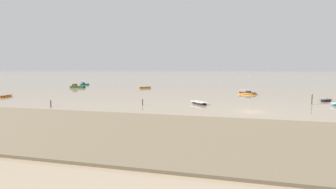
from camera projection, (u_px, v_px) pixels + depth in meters
name	position (u px, v px, depth m)	size (l,w,h in m)	color
ground_plane	(252.00, 112.00, 44.29)	(800.00, 800.00, 0.00)	tan
sailboat_moored_0	(247.00, 93.00, 71.24)	(5.13, 2.68, 5.50)	orange
rowboat_moored_1	(326.00, 100.00, 57.42)	(3.19, 3.39, 0.55)	black
motorboat_moored_0	(75.00, 87.00, 93.12)	(5.44, 2.29, 2.01)	#23602D
rowboat_moored_2	(145.00, 88.00, 91.06)	(4.04, 4.39, 0.70)	gold
rowboat_moored_3	(199.00, 103.00, 52.89)	(3.97, 4.16, 0.68)	black
rowboat_moored_4	(6.00, 96.00, 65.31)	(1.69, 3.82, 0.58)	orange
motorboat_moored_1	(83.00, 85.00, 106.04)	(2.34, 4.28, 1.54)	#197084
mooring_post_near	(143.00, 102.00, 51.70)	(0.22, 0.22, 1.29)	#503323
mooring_post_left	(312.00, 99.00, 52.44)	(0.22, 0.22, 2.18)	#423323
mooring_post_right	(51.00, 104.00, 49.11)	(0.22, 0.22, 1.38)	#4C3323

